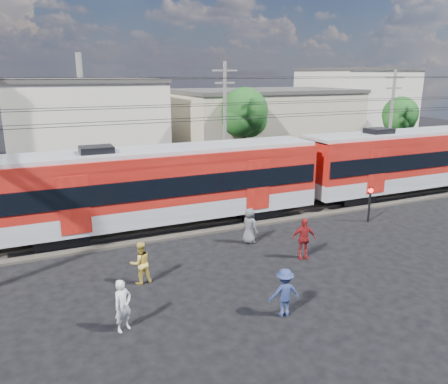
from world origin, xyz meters
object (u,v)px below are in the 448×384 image
(car_silver, at_px, (411,162))
(crossing_signal, at_px, (370,198))
(pedestrian_c, at_px, (284,292))
(pedestrian_a, at_px, (123,306))
(commuter_train, at_px, (169,183))

(car_silver, distance_m, crossing_signal, 14.97)
(car_silver, xyz_separation_m, crossing_signal, (-12.17, -8.70, 0.63))
(pedestrian_c, bearing_deg, car_silver, -136.59)
(pedestrian_a, height_order, car_silver, pedestrian_a)
(pedestrian_a, height_order, pedestrian_c, pedestrian_a)
(commuter_train, xyz_separation_m, crossing_signal, (10.00, -3.38, -1.07))
(car_silver, bearing_deg, pedestrian_c, 114.23)
(car_silver, bearing_deg, pedestrian_a, 106.64)
(commuter_train, distance_m, pedestrian_a, 9.43)
(pedestrian_c, bearing_deg, commuter_train, -76.30)
(pedestrian_a, distance_m, car_silver, 29.59)
(commuter_train, bearing_deg, car_silver, 13.50)
(commuter_train, relative_size, car_silver, 12.22)
(commuter_train, bearing_deg, crossing_signal, -18.68)
(pedestrian_c, height_order, crossing_signal, crossing_signal)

